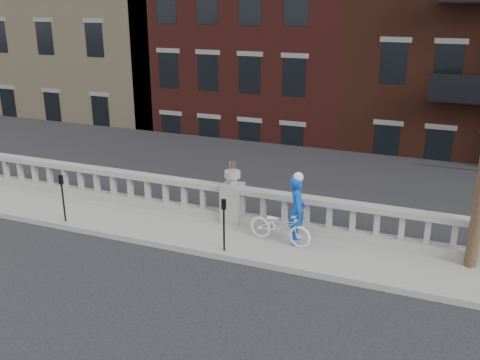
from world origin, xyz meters
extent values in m
plane|color=black|center=(0.00, 0.00, 0.00)|extent=(120.00, 120.00, 0.00)
cube|color=gray|center=(0.00, 3.00, 0.07)|extent=(32.00, 2.20, 0.15)
cube|color=gray|center=(0.00, 3.95, 0.28)|extent=(28.00, 0.34, 0.25)
cube|color=gray|center=(0.00, 3.95, 1.10)|extent=(28.00, 0.34, 0.16)
cube|color=gray|center=(0.00, 3.95, 0.70)|extent=(0.55, 0.55, 1.10)
cylinder|color=gray|center=(0.00, 3.95, 1.35)|extent=(0.24, 0.24, 0.20)
cylinder|color=gray|center=(0.00, 3.95, 1.53)|extent=(0.44, 0.44, 0.18)
cube|color=#605E59|center=(0.00, 4.30, -2.42)|extent=(36.00, 0.50, 5.15)
cube|color=black|center=(0.00, 25.95, -5.25)|extent=(80.00, 44.00, 0.50)
cube|color=#595651|center=(-2.00, 8.45, -3.00)|extent=(16.00, 7.00, 4.00)
cube|color=tan|center=(-17.00, 20.95, 5.00)|extent=(18.00, 16.00, 20.00)
cube|color=#441713|center=(-4.00, 19.95, 2.00)|extent=(10.00, 14.00, 14.00)
cube|color=#3A1A10|center=(6.00, 19.95, 2.75)|extent=(10.00, 14.00, 15.50)
cylinder|color=black|center=(-4.35, 2.15, 0.70)|extent=(0.05, 0.05, 1.10)
cube|color=black|center=(-4.35, 2.15, 1.38)|extent=(0.10, 0.08, 0.26)
cube|color=black|center=(-4.35, 2.10, 1.42)|extent=(0.06, 0.01, 0.08)
cylinder|color=black|center=(0.53, 2.15, 0.70)|extent=(0.05, 0.05, 1.10)
cube|color=black|center=(0.53, 2.15, 1.38)|extent=(0.10, 0.08, 0.26)
cube|color=black|center=(0.53, 2.10, 1.42)|extent=(0.06, 0.01, 0.08)
imported|color=white|center=(1.66, 3.13, 0.60)|extent=(1.79, 0.87, 0.90)
imported|color=#0C43BB|center=(2.05, 3.28, 1.04)|extent=(0.60, 0.75, 1.78)
camera|label=1|loc=(5.45, -8.83, 6.09)|focal=40.00mm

